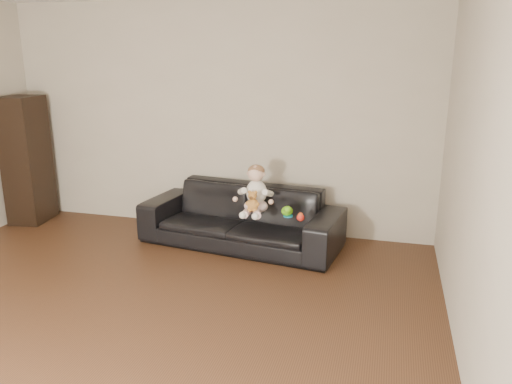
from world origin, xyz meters
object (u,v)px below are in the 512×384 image
(sofa, at_px, (241,217))
(toy_rattle, at_px, (301,218))
(cabinet, at_px, (27,160))
(toy_green, at_px, (287,211))
(baby, at_px, (256,192))
(teddy_bear, at_px, (253,201))
(toy_blue_disc, at_px, (288,216))

(sofa, bearing_deg, toy_rattle, -13.31)
(cabinet, xyz_separation_m, toy_green, (3.28, -0.22, -0.31))
(baby, distance_m, toy_rattle, 0.56)
(baby, bearing_deg, toy_green, -11.63)
(baby, bearing_deg, teddy_bear, -96.53)
(toy_green, height_order, toy_blue_disc, toy_green)
(cabinet, relative_size, baby, 3.02)
(sofa, bearing_deg, toy_blue_disc, -8.33)
(toy_green, distance_m, toy_rattle, 0.22)
(toy_rattle, distance_m, toy_blue_disc, 0.19)
(toy_green, xyz_separation_m, toy_rattle, (0.17, -0.14, -0.01))
(teddy_bear, relative_size, toy_blue_disc, 2.19)
(baby, xyz_separation_m, toy_blue_disc, (0.35, -0.04, -0.22))
(toy_rattle, bearing_deg, sofa, 158.95)
(toy_green, distance_m, toy_blue_disc, 0.06)
(baby, bearing_deg, toy_rattle, -27.06)
(sofa, height_order, toy_blue_disc, sofa)
(sofa, relative_size, teddy_bear, 9.97)
(sofa, xyz_separation_m, toy_green, (0.53, -0.12, 0.15))
(cabinet, height_order, toy_blue_disc, cabinet)
(cabinet, height_order, teddy_bear, cabinet)
(cabinet, relative_size, toy_blue_disc, 15.63)
(sofa, distance_m, toy_green, 0.57)
(cabinet, height_order, baby, cabinet)
(toy_rattle, relative_size, toy_blue_disc, 0.79)
(toy_blue_disc, bearing_deg, toy_green, 118.69)
(toy_rattle, bearing_deg, teddy_bear, -179.77)
(teddy_bear, bearing_deg, toy_rattle, -9.65)
(cabinet, bearing_deg, baby, -11.89)
(cabinet, bearing_deg, toy_rattle, -13.78)
(teddy_bear, xyz_separation_m, toy_green, (0.33, 0.15, -0.12))
(teddy_bear, height_order, toy_blue_disc, teddy_bear)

